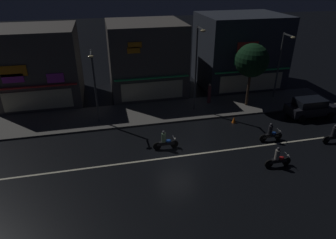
# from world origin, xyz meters

# --- Properties ---
(ground_plane) EXTENTS (140.00, 140.00, 0.00)m
(ground_plane) POSITION_xyz_m (0.00, 0.00, 0.00)
(ground_plane) COLOR black
(lane_divider_stripe) EXTENTS (33.04, 0.16, 0.01)m
(lane_divider_stripe) POSITION_xyz_m (0.00, 0.00, 0.01)
(lane_divider_stripe) COLOR beige
(lane_divider_stripe) RESTS_ON ground
(sidewalk_far) EXTENTS (34.78, 4.57, 0.14)m
(sidewalk_far) POSITION_xyz_m (0.00, 7.32, 0.07)
(sidewalk_far) COLOR #5B5954
(sidewalk_far) RESTS_ON ground
(storefront_left_block) EXTENTS (7.54, 7.28, 7.22)m
(storefront_left_block) POSITION_xyz_m (-0.00, 13.16, 3.61)
(storefront_left_block) COLOR #56514C
(storefront_left_block) RESTS_ON ground
(storefront_center_block) EXTENTS (8.68, 7.25, 7.64)m
(storefront_center_block) POSITION_xyz_m (10.43, 13.15, 3.81)
(storefront_center_block) COLOR #2D333D
(storefront_center_block) RESTS_ON ground
(storefront_right_block) EXTENTS (7.44, 6.98, 7.11)m
(storefront_right_block) POSITION_xyz_m (-10.43, 13.01, 3.55)
(storefront_right_block) COLOR #56514C
(storefront_right_block) RESTS_ON ground
(streetlamp_west) EXTENTS (0.44, 1.64, 6.18)m
(streetlamp_west) POSITION_xyz_m (-5.23, 6.21, 3.85)
(streetlamp_west) COLOR #47494C
(streetlamp_west) RESTS_ON sidewalk_far
(streetlamp_mid) EXTENTS (0.44, 1.64, 7.55)m
(streetlamp_mid) POSITION_xyz_m (3.45, 6.81, 4.57)
(streetlamp_mid) COLOR #47494C
(streetlamp_mid) RESTS_ON sidewalk_far
(streetlamp_east) EXTENTS (0.44, 1.64, 6.42)m
(streetlamp_east) POSITION_xyz_m (12.31, 7.90, 3.98)
(streetlamp_east) COLOR #47494C
(streetlamp_east) RESTS_ON sidewalk_far
(pedestrian_on_sidewalk) EXTENTS (0.33, 0.33, 1.96)m
(pedestrian_on_sidewalk) POSITION_xyz_m (5.32, 8.17, 1.06)
(pedestrian_on_sidewalk) COLOR brown
(pedestrian_on_sidewalk) RESTS_ON sidewalk_far
(street_tree) EXTENTS (3.02, 3.02, 5.87)m
(street_tree) POSITION_xyz_m (8.67, 6.89, 4.48)
(street_tree) COLOR #473323
(street_tree) RESTS_ON sidewalk_far
(parked_car_near_kerb) EXTENTS (4.30, 1.98, 1.67)m
(parked_car_near_kerb) POSITION_xyz_m (13.20, 3.64, 0.87)
(parked_car_near_kerb) COLOR black
(parked_car_near_kerb) RESTS_ON ground
(motorcycle_lead) EXTENTS (1.90, 0.60, 1.52)m
(motorcycle_lead) POSITION_xyz_m (12.06, -0.75, 0.63)
(motorcycle_lead) COLOR black
(motorcycle_lead) RESTS_ON ground
(motorcycle_following) EXTENTS (1.90, 0.60, 1.52)m
(motorcycle_following) POSITION_xyz_m (7.53, 0.54, 0.63)
(motorcycle_following) COLOR black
(motorcycle_following) RESTS_ON ground
(motorcycle_opposite_lane) EXTENTS (1.90, 0.60, 1.52)m
(motorcycle_opposite_lane) POSITION_xyz_m (6.23, -2.58, 0.63)
(motorcycle_opposite_lane) COLOR black
(motorcycle_opposite_lane) RESTS_ON ground
(motorcycle_trailing_far) EXTENTS (1.90, 0.60, 1.52)m
(motorcycle_trailing_far) POSITION_xyz_m (-0.58, 1.22, 0.63)
(motorcycle_trailing_far) COLOR black
(motorcycle_trailing_far) RESTS_ON ground
(traffic_cone) EXTENTS (0.36, 0.36, 0.55)m
(traffic_cone) POSITION_xyz_m (6.08, 3.94, 0.28)
(traffic_cone) COLOR orange
(traffic_cone) RESTS_ON ground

